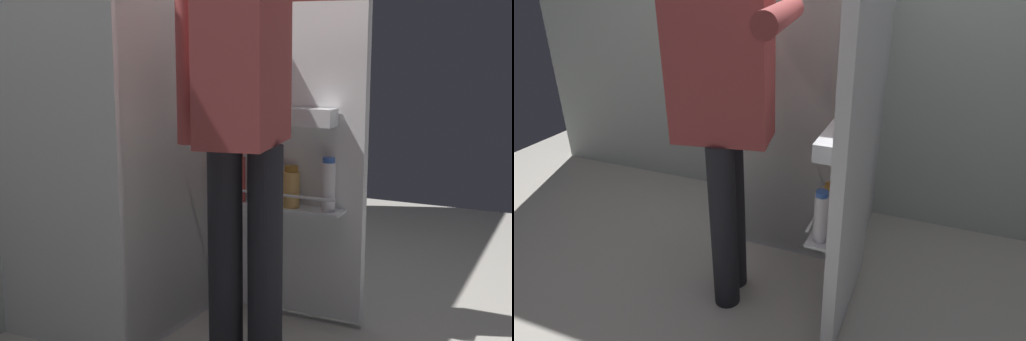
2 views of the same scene
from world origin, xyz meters
TOP-DOWN VIEW (x-y plane):
  - ground_plane at (0.00, 0.00)m, footprint 5.43×5.43m
  - refrigerator at (0.03, 0.50)m, footprint 0.72×1.27m
  - person at (-0.18, -0.17)m, footprint 0.61×0.65m

SIDE VIEW (x-z plane):
  - ground_plane at x=0.00m, z-range 0.00..0.00m
  - refrigerator at x=0.03m, z-range 0.00..1.68m
  - person at x=-0.18m, z-range 0.16..1.79m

